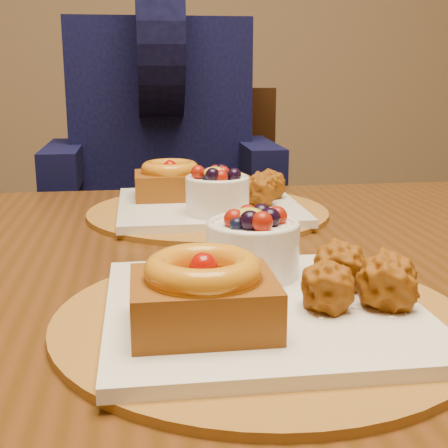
{
  "coord_description": "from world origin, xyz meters",
  "views": [
    {
      "loc": [
        -0.14,
        -0.72,
        0.98
      ],
      "look_at": [
        -0.06,
        -0.15,
        0.84
      ],
      "focal_mm": 50.0,
      "sensor_mm": 36.0,
      "label": 1
    }
  ],
  "objects_px": {
    "dining_table": "(228,312)",
    "diner": "(159,102)",
    "place_setting_far": "(206,199)",
    "chair_far": "(187,247)",
    "place_setting_near": "(258,293)"
  },
  "relations": [
    {
      "from": "dining_table",
      "to": "diner",
      "type": "relative_size",
      "value": 1.89
    },
    {
      "from": "place_setting_near",
      "to": "place_setting_far",
      "type": "distance_m",
      "value": 0.43
    },
    {
      "from": "dining_table",
      "to": "place_setting_near",
      "type": "height_order",
      "value": "place_setting_near"
    },
    {
      "from": "chair_far",
      "to": "place_setting_near",
      "type": "bearing_deg",
      "value": -76.3
    },
    {
      "from": "chair_far",
      "to": "diner",
      "type": "height_order",
      "value": "diner"
    },
    {
      "from": "place_setting_far",
      "to": "diner",
      "type": "height_order",
      "value": "diner"
    },
    {
      "from": "chair_far",
      "to": "dining_table",
      "type": "bearing_deg",
      "value": -76.33
    },
    {
      "from": "dining_table",
      "to": "place_setting_near",
      "type": "bearing_deg",
      "value": -90.89
    },
    {
      "from": "dining_table",
      "to": "diner",
      "type": "distance_m",
      "value": 0.83
    },
    {
      "from": "dining_table",
      "to": "chair_far",
      "type": "height_order",
      "value": "chair_far"
    },
    {
      "from": "place_setting_far",
      "to": "diner",
      "type": "relative_size",
      "value": 0.45
    },
    {
      "from": "place_setting_near",
      "to": "place_setting_far",
      "type": "bearing_deg",
      "value": 89.97
    },
    {
      "from": "place_setting_far",
      "to": "chair_far",
      "type": "height_order",
      "value": "chair_far"
    },
    {
      "from": "dining_table",
      "to": "diner",
      "type": "bearing_deg",
      "value": 93.82
    },
    {
      "from": "dining_table",
      "to": "place_setting_far",
      "type": "relative_size",
      "value": 4.21
    }
  ]
}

